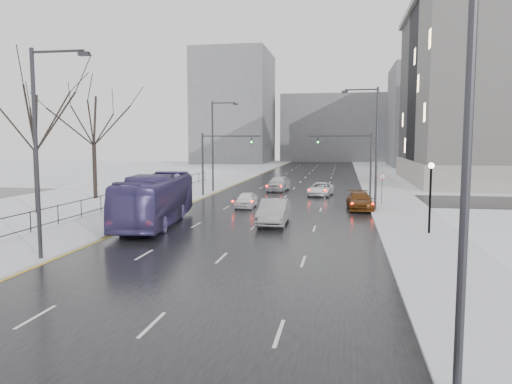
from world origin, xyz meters
The scene contains 25 objects.
road centered at (0.00, 60.00, 0.02)m, with size 16.00×150.00×0.04m, color black.
cross_road centered at (0.00, 48.00, 0.02)m, with size 130.00×10.00×0.04m, color black.
sidewalk_left centered at (-10.50, 60.00, 0.08)m, with size 5.00×150.00×0.16m, color silver.
sidewalk_right centered at (10.50, 60.00, 0.08)m, with size 5.00×150.00×0.16m, color silver.
park_strip centered at (-20.00, 60.00, 0.06)m, with size 14.00×150.00×0.12m, color white.
tree_park_d centered at (-17.80, 34.00, 0.00)m, with size 8.75×8.75×12.50m, color black, non-canonical shape.
tree_park_e centered at (-18.20, 44.00, 0.00)m, with size 9.45×9.45×13.50m, color black, non-canonical shape.
iron_fence centered at (-13.00, 30.00, 0.91)m, with size 0.06×70.00×1.30m.
streetlight_r_near centered at (8.17, 10.00, 5.62)m, with size 2.95×0.25×10.00m.
streetlight_r_mid centered at (8.17, 40.00, 5.62)m, with size 2.95×0.25×10.00m.
streetlight_l_near centered at (-8.17, 20.00, 5.62)m, with size 2.95×0.25×10.00m.
streetlight_l_far centered at (-8.17, 52.00, 5.62)m, with size 2.95×0.25×10.00m.
lamppost_r_mid centered at (11.00, 30.00, 2.94)m, with size 0.36×0.36×4.28m.
mast_signal_right centered at (7.33, 48.00, 4.11)m, with size 6.10×0.33×6.50m.
mast_signal_left centered at (-7.33, 48.00, 4.11)m, with size 6.10×0.33×6.50m.
no_uturn_sign centered at (9.20, 44.00, 2.30)m, with size 0.60×0.06×2.70m.
bldg_far_right centered at (28.00, 115.00, 11.00)m, with size 24.00×20.00×22.00m, color slate.
bldg_far_left centered at (-22.00, 125.00, 14.00)m, with size 18.00×22.00×28.00m, color slate.
bldg_far_center centered at (4.00, 140.00, 9.00)m, with size 30.00×18.00×18.00m, color slate.
bus centered at (-6.81, 30.86, 1.75)m, with size 2.88×12.29×3.42m, color #443B73.
sedan_center_near centered at (-2.35, 40.35, 0.70)m, with size 1.56×3.88×1.32m, color white.
sedan_right_near centered at (1.17, 32.25, 0.90)m, with size 1.81×5.20×1.71m, color gray.
sedan_right_cross centered at (3.50, 50.80, 0.71)m, with size 2.23×4.84×1.34m, color white.
sedan_right_far centered at (7.20, 40.69, 0.76)m, with size 2.02×4.97×1.44m, color #5F3210.
sedan_center_far centered at (-1.44, 54.77, 0.90)m, with size 2.02×5.03×1.71m, color silver.
Camera 1 is at (5.81, -1.27, 5.78)m, focal length 35.00 mm.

